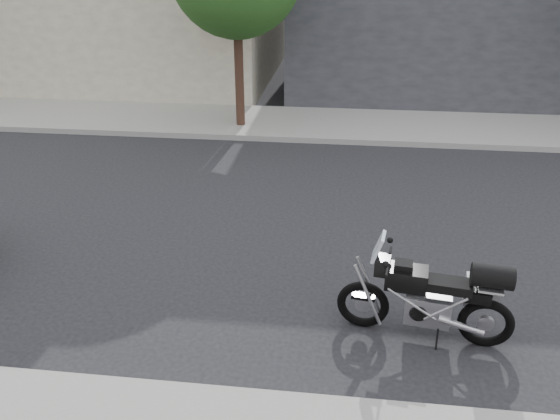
# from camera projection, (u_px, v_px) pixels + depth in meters

# --- Properties ---
(ground) EXTENTS (120.00, 120.00, 0.00)m
(ground) POSITION_uv_depth(u_px,v_px,m) (290.00, 233.00, 9.80)
(ground) COLOR black
(ground) RESTS_ON ground
(far_sidewalk) EXTENTS (44.00, 3.00, 0.15)m
(far_sidewalk) POSITION_uv_depth(u_px,v_px,m) (313.00, 124.00, 15.58)
(far_sidewalk) COLOR gray
(far_sidewalk) RESTS_ON ground
(motorcycle) EXTENTS (2.25, 0.75, 1.43)m
(motorcycle) POSITION_uv_depth(u_px,v_px,m) (437.00, 297.00, 6.97)
(motorcycle) COLOR black
(motorcycle) RESTS_ON ground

